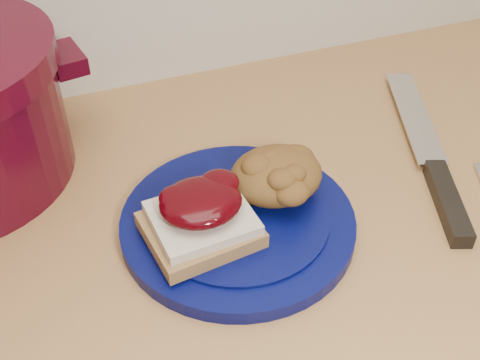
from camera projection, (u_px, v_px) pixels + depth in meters
name	position (u px, v px, depth m)	size (l,w,h in m)	color
plate	(238.00, 223.00, 0.64)	(0.25, 0.25, 0.02)	#040942
sandwich	(201.00, 217.00, 0.60)	(0.12, 0.11, 0.05)	olive
stuffing_mound	(276.00, 175.00, 0.65)	(0.10, 0.09, 0.05)	brown
chef_knife	(437.00, 175.00, 0.70)	(0.15, 0.32, 0.02)	black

